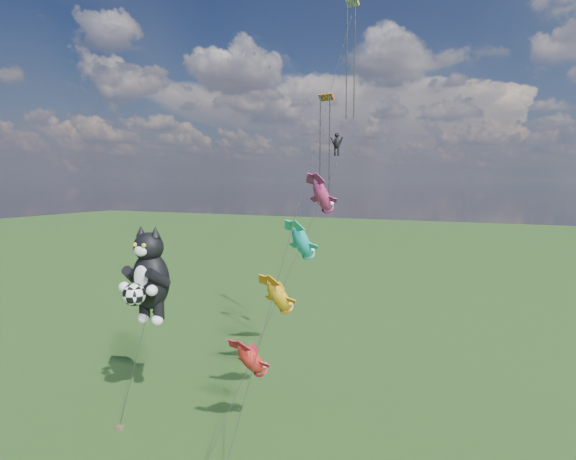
% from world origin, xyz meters
% --- Properties ---
extents(ground, '(300.00, 300.00, 0.00)m').
position_xyz_m(ground, '(0.00, 0.00, 0.00)').
color(ground, '#13350D').
extents(cat_kite_rig, '(2.74, 4.14, 11.36)m').
position_xyz_m(cat_kite_rig, '(-0.04, 1.22, 8.41)').
color(cat_kite_rig, brown).
rests_on(cat_kite_rig, ground).
extents(fish_windsock_rig, '(1.91, 15.92, 15.44)m').
position_xyz_m(fish_windsock_rig, '(7.58, 5.19, 8.68)').
color(fish_windsock_rig, brown).
rests_on(fish_windsock_rig, ground).
extents(parafoil_rig, '(1.98, 17.52, 27.41)m').
position_xyz_m(parafoil_rig, '(8.02, 12.05, 18.03)').
color(parafoil_rig, brown).
rests_on(parafoil_rig, ground).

